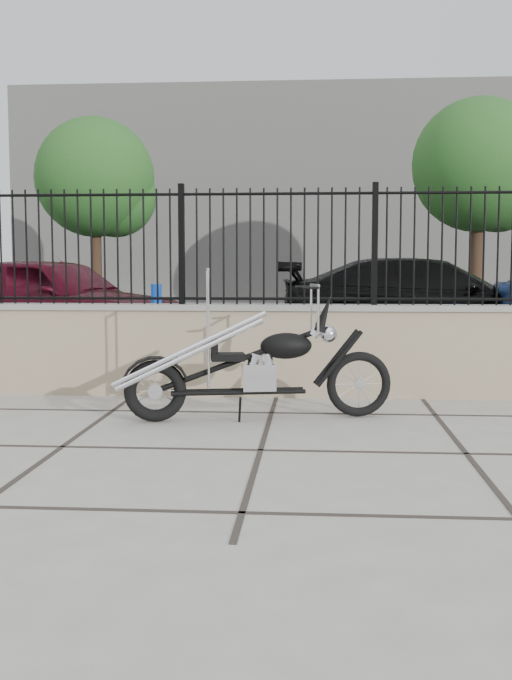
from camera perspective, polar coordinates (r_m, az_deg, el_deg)
The scene contains 12 objects.
ground_plane at distance 5.93m, azimuth 0.33°, elevation -7.93°, with size 90.00×90.00×0.00m, color #99968E.
parking_lot at distance 18.32m, azimuth 3.03°, elevation 1.09°, with size 30.00×30.00×0.00m, color black.
retaining_wall at distance 8.32m, azimuth 1.52°, elevation -0.74°, with size 14.00×0.36×0.96m, color gray.
iron_fence at distance 8.27m, azimuth 1.54°, elevation 6.72°, with size 14.00×0.08×1.20m, color black.
background_building at distance 32.37m, azimuth 3.62°, elevation 10.03°, with size 22.00×6.00×8.00m, color beige.
chopper_motorcycle at distance 6.99m, azimuth -0.18°, elevation -0.23°, with size 2.27×0.40×1.36m, color black, non-canonical shape.
car_red at distance 13.68m, azimuth -14.42°, elevation 2.74°, with size 1.83×4.56×1.55m, color #450918.
car_black at distance 13.95m, azimuth 12.30°, elevation 2.71°, with size 2.09×5.15×1.49m, color black.
bollard_a at distance 10.23m, azimuth -7.13°, elevation 0.84°, with size 0.14×0.14×1.13m, color blue.
bollard_b at distance 10.75m, azimuth 14.12°, elevation 0.22°, with size 0.10×0.10×0.86m, color blue.
tree_left at distance 23.81m, azimuth -11.50°, elevation 11.73°, with size 3.42×3.42×5.78m.
tree_right at distance 22.32m, azimuth 15.71°, elevation 12.39°, with size 3.53×3.53×5.95m.
Camera 1 is at (0.40, -5.76, 1.36)m, focal length 42.00 mm.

